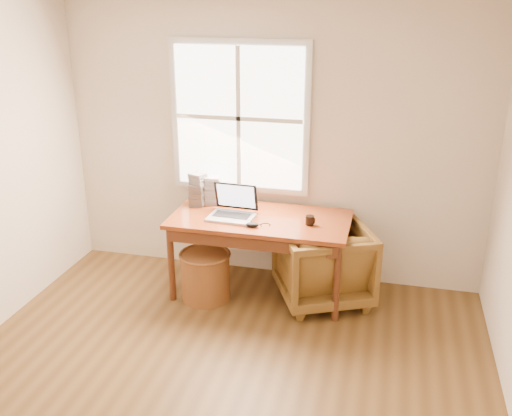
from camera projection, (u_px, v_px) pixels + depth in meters
The scene contains 11 objects.
room_shell at pixel (194, 227), 3.42m from camera, with size 4.04×4.54×2.64m.
desk at pixel (260, 219), 5.11m from camera, with size 1.60×0.80×0.04m, color brown.
armchair at pixel (323, 263), 5.11m from camera, with size 0.77×0.79×0.72m, color brown.
wicker_stool at pixel (205, 276), 5.18m from camera, with size 0.44×0.44×0.44m, color brown.
laptop at pixel (231, 203), 5.02m from camera, with size 0.38×0.40×0.29m, color #AFB1B6, non-canonical shape.
mouse at pixel (252, 225), 4.89m from camera, with size 0.11×0.07×0.04m, color black.
coffee_mug at pixel (310, 220), 4.93m from camera, with size 0.07×0.07×0.08m, color black.
cd_stack_a at pixel (212, 191), 5.37m from camera, with size 0.14×0.12×0.27m, color silver.
cd_stack_b at pixel (197, 195), 5.35m from camera, with size 0.13×0.12×0.21m, color #28282E.
cd_stack_c at pixel (198, 189), 5.36m from camera, with size 0.14×0.12×0.31m, color #A9A8B6.
cd_stack_d at pixel (223, 193), 5.43m from camera, with size 0.14×0.13×0.18m, color silver.
Camera 1 is at (1.10, -2.82, 2.64)m, focal length 40.00 mm.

